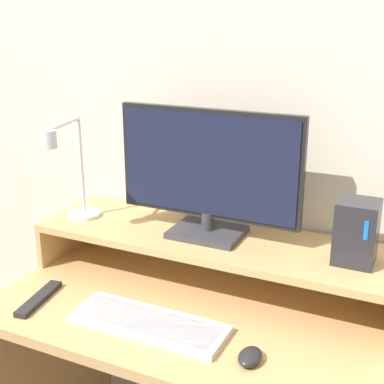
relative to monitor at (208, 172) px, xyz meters
The scene contains 9 objects.
wall_back 0.28m from the monitor, 85.09° to the left, with size 6.00×0.05×2.50m.
desk 0.58m from the monitor, 84.24° to the right, with size 1.08×0.64×0.71m.
monitor_shelf 0.22m from the monitor, 10.50° to the right, with size 1.08×0.32×0.15m.
monitor is the anchor object (origin of this frame).
desk_lamp 0.43m from the monitor, 166.69° to the right, with size 0.11×0.26×0.33m.
router_dock 0.44m from the monitor, ahead, with size 0.11×0.11×0.17m.
keyboard 0.45m from the monitor, 95.98° to the right, with size 0.42×0.14×0.02m.
mouse 0.53m from the monitor, 52.54° to the right, with size 0.05×0.08×0.03m.
remote_control 0.60m from the monitor, 139.25° to the right, with size 0.07×0.20×0.02m.
Camera 1 is at (0.57, -0.87, 1.48)m, focal length 50.00 mm.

